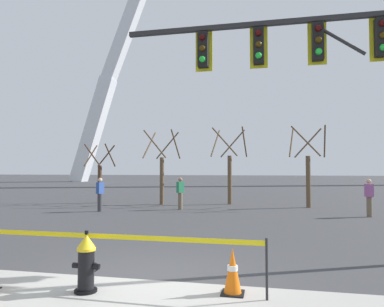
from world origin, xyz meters
TOP-DOWN VIEW (x-y plane):
  - ground_plane at (0.00, 0.00)m, footprint 240.00×240.00m
  - fire_hydrant at (-0.70, -0.90)m, footprint 0.46×0.48m
  - caution_tape_barrier at (-0.63, -0.64)m, footprint 5.62×0.09m
  - traffic_cone_curb_edge at (1.63, -0.50)m, footprint 0.36×0.36m
  - traffic_signal_gantry at (3.81, 2.64)m, footprint 7.82×0.44m
  - monument_arch at (-0.00, 48.13)m, footprint 59.69×2.24m
  - tree_far_left at (-7.68, 13.56)m, footprint 1.63×1.63m
  - tree_left_mid at (-3.76, 13.39)m, footprint 1.94×1.95m
  - tree_center_left at (-0.01, 14.41)m, footprint 2.02×2.03m
  - tree_center_right at (4.22, 13.42)m, footprint 1.96×1.97m
  - pedestrian_walking_left at (6.31, 10.05)m, footprint 0.32×0.39m
  - pedestrian_standing_center at (-5.63, 9.50)m, footprint 0.29×0.39m
  - pedestrian_walking_right at (-2.10, 11.06)m, footprint 0.37×0.39m

SIDE VIEW (x-z plane):
  - ground_plane at x=0.00m, z-range 0.00..0.00m
  - traffic_cone_curb_edge at x=1.63m, z-range -0.01..0.72m
  - fire_hydrant at x=-0.70m, z-range -0.03..0.96m
  - caution_tape_barrier at x=-0.63m, z-range 0.18..1.12m
  - pedestrian_walking_left at x=6.31m, z-range 0.02..1.61m
  - pedestrian_standing_center at x=-5.63m, z-range 0.02..1.61m
  - pedestrian_walking_right at x=-2.10m, z-range 0.02..1.61m
  - tree_far_left at x=-7.68m, z-range -0.20..3.30m
  - tree_left_mid at x=-3.76m, z-range -0.23..3.98m
  - tree_center_right at x=4.22m, z-range -0.24..4.01m
  - tree_center_left at x=-0.01m, z-range -0.24..4.14m
  - traffic_signal_gantry at x=3.81m, z-range 1.40..7.40m
  - monument_arch at x=0.00m, z-range -2.95..48.81m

